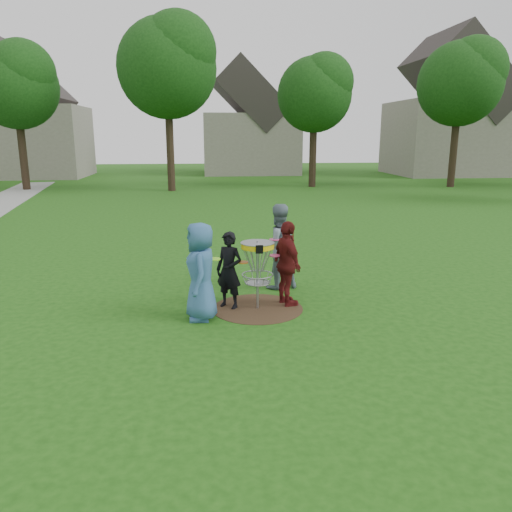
{
  "coord_description": "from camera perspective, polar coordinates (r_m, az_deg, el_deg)",
  "views": [
    {
      "loc": [
        -0.98,
        -9.31,
        3.37
      ],
      "look_at": [
        0.0,
        0.3,
        1.0
      ],
      "focal_mm": 35.0,
      "sensor_mm": 36.0,
      "label": 1
    }
  ],
  "objects": [
    {
      "name": "tree_row",
      "position": [
        30.15,
        -3.26,
        19.17
      ],
      "size": [
        51.2,
        17.42,
        9.9
      ],
      "color": "#38281C",
      "rests_on": "ground"
    },
    {
      "name": "player_maroon",
      "position": [
        9.93,
        3.6,
        -0.89
      ],
      "size": [
        0.7,
        1.08,
        1.72
      ],
      "primitive_type": "imported",
      "rotation": [
        0.0,
        0.0,
        1.87
      ],
      "color": "#5B1514",
      "rests_on": "ground"
    },
    {
      "name": "player_black",
      "position": [
        9.81,
        -3.09,
        -1.63
      ],
      "size": [
        0.67,
        0.62,
        1.53
      ],
      "primitive_type": "imported",
      "rotation": [
        0.0,
        0.0,
        -0.6
      ],
      "color": "black",
      "rests_on": "ground"
    },
    {
      "name": "player_blue",
      "position": [
        9.2,
        -6.33,
        -1.79
      ],
      "size": [
        0.59,
        0.9,
        1.83
      ],
      "primitive_type": "imported",
      "rotation": [
        0.0,
        0.0,
        -1.56
      ],
      "color": "#335E8C",
      "rests_on": "ground"
    },
    {
      "name": "house_row",
      "position": [
        42.77,
        1.99,
        14.82
      ],
      "size": [
        44.5,
        10.65,
        11.62
      ],
      "color": "gray",
      "rests_on": "ground"
    },
    {
      "name": "player_grey",
      "position": [
        11.04,
        2.5,
        1.1
      ],
      "size": [
        1.07,
        0.92,
        1.9
      ],
      "primitive_type": "imported",
      "rotation": [
        0.0,
        0.0,
        3.39
      ],
      "color": "slate",
      "rests_on": "ground"
    },
    {
      "name": "disc_on_grass",
      "position": [
        9.98,
        -6.04,
        -5.98
      ],
      "size": [
        0.22,
        0.22,
        0.02
      ],
      "primitive_type": "cylinder",
      "color": "silver",
      "rests_on": "ground"
    },
    {
      "name": "disc_golf_basket",
      "position": [
        9.65,
        0.18,
        -0.31
      ],
      "size": [
        0.66,
        0.67,
        1.38
      ],
      "color": "#9EA0A5",
      "rests_on": "ground"
    },
    {
      "name": "held_discs",
      "position": [
        9.85,
        -0.38,
        0.28
      ],
      "size": [
        1.53,
        1.64,
        0.24
      ],
      "color": "#93FA1B",
      "rests_on": "ground"
    },
    {
      "name": "dirt_patch",
      "position": [
        9.95,
        0.18,
        -5.99
      ],
      "size": [
        1.8,
        1.8,
        0.01
      ],
      "primitive_type": "cylinder",
      "color": "#47331E",
      "rests_on": "ground"
    },
    {
      "name": "ground",
      "position": [
        9.95,
        0.18,
        -6.01
      ],
      "size": [
        100.0,
        100.0,
        0.0
      ],
      "primitive_type": "plane",
      "color": "#19470F",
      "rests_on": "ground"
    }
  ]
}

